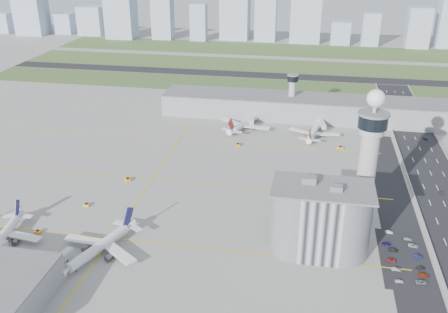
% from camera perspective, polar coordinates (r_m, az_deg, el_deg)
% --- Properties ---
extents(ground, '(1000.00, 1000.00, 0.00)m').
position_cam_1_polar(ground, '(247.16, -1.47, -6.46)').
color(ground, '#9F9D94').
extents(grass_strip_0, '(480.00, 50.00, 0.08)m').
position_cam_1_polar(grass_strip_0, '(455.37, 1.86, 8.17)').
color(grass_strip_0, '#3C5126').
rests_on(grass_strip_0, ground).
extents(grass_strip_1, '(480.00, 60.00, 0.08)m').
position_cam_1_polar(grass_strip_1, '(527.16, 3.11, 10.39)').
color(grass_strip_1, '#476730').
rests_on(grass_strip_1, ground).
extents(grass_strip_2, '(480.00, 70.00, 0.08)m').
position_cam_1_polar(grass_strip_2, '(604.59, 4.13, 12.16)').
color(grass_strip_2, '#476731').
rests_on(grass_strip_2, ground).
extents(runway, '(480.00, 22.00, 0.10)m').
position_cam_1_polar(runway, '(490.66, 2.52, 9.35)').
color(runway, black).
rests_on(runway, ground).
extents(barrier_left, '(0.60, 500.00, 1.20)m').
position_cam_1_polar(barrier_left, '(249.29, 22.14, -8.02)').
color(barrier_left, '#9E9E99').
rests_on(barrier_left, ground).
extents(landside_road, '(18.00, 260.00, 0.08)m').
position_cam_1_polar(landside_road, '(238.98, 19.93, -9.27)').
color(landside_road, black).
rests_on(landside_road, ground).
extents(parking_lot, '(20.00, 44.00, 0.10)m').
position_cam_1_polar(parking_lot, '(228.75, 19.85, -10.89)').
color(parking_lot, black).
rests_on(parking_lot, ground).
extents(taxiway_line_h_0, '(260.00, 0.60, 0.01)m').
position_cam_1_polar(taxiway_line_h_0, '(233.85, -12.78, -9.10)').
color(taxiway_line_h_0, yellow).
rests_on(taxiway_line_h_0, ground).
extents(taxiway_line_h_1, '(260.00, 0.60, 0.01)m').
position_cam_1_polar(taxiway_line_h_1, '(282.15, -8.21, -2.58)').
color(taxiway_line_h_1, yellow).
rests_on(taxiway_line_h_1, ground).
extents(taxiway_line_h_2, '(260.00, 0.60, 0.01)m').
position_cam_1_polar(taxiway_line_h_2, '(334.27, -5.05, 1.98)').
color(taxiway_line_h_2, yellow).
rests_on(taxiway_line_h_2, ground).
extents(taxiway_line_v, '(0.60, 260.00, 0.01)m').
position_cam_1_polar(taxiway_line_v, '(282.15, -8.21, -2.58)').
color(taxiway_line_v, yellow).
rests_on(taxiway_line_v, ground).
extents(control_tower, '(14.00, 14.00, 64.50)m').
position_cam_1_polar(control_tower, '(235.85, 16.24, 0.49)').
color(control_tower, '#ADAAA5').
rests_on(control_tower, ground).
extents(secondary_tower, '(8.60, 8.60, 31.90)m').
position_cam_1_polar(secondary_tower, '(373.82, 7.79, 7.34)').
color(secondary_tower, '#ADAAA5').
rests_on(secondary_tower, ground).
extents(admin_building, '(42.00, 24.00, 33.50)m').
position_cam_1_polar(admin_building, '(216.51, 10.96, -7.07)').
color(admin_building, '#B2B2B7').
rests_on(admin_building, ground).
extents(terminal_pier, '(210.00, 32.00, 15.80)m').
position_cam_1_polar(terminal_pier, '(374.95, 9.21, 5.55)').
color(terminal_pier, gray).
rests_on(terminal_pier, ground).
extents(airplane_near_b, '(40.73, 45.90, 11.51)m').
position_cam_1_polar(airplane_near_b, '(242.51, -24.11, -7.91)').
color(airplane_near_b, white).
rests_on(airplane_near_b, ground).
extents(airplane_near_c, '(51.71, 55.83, 12.73)m').
position_cam_1_polar(airplane_near_c, '(220.97, -14.20, -9.45)').
color(airplane_near_c, white).
rests_on(airplane_near_c, ground).
extents(airplane_far_a, '(52.24, 56.03, 12.62)m').
position_cam_1_polar(airplane_far_a, '(351.31, 2.49, 4.28)').
color(airplane_far_a, white).
rests_on(airplane_far_a, ground).
extents(airplane_far_b, '(41.08, 46.14, 11.48)m').
position_cam_1_polar(airplane_far_b, '(343.05, 10.33, 3.29)').
color(airplane_far_b, white).
rests_on(airplane_far_b, ground).
extents(jet_bridge_near_2, '(5.39, 14.31, 5.70)m').
position_cam_1_polar(jet_bridge_near_2, '(215.13, -19.30, -12.34)').
color(jet_bridge_near_2, silver).
rests_on(jet_bridge_near_2, ground).
extents(jet_bridge_far_0, '(5.39, 14.31, 5.70)m').
position_cam_1_polar(jet_bridge_far_0, '(363.96, 3.07, 4.41)').
color(jet_bridge_far_0, silver).
rests_on(jet_bridge_far_0, ground).
extents(jet_bridge_far_1, '(5.39, 14.31, 5.70)m').
position_cam_1_polar(jet_bridge_far_1, '(361.54, 10.97, 3.85)').
color(jet_bridge_far_1, silver).
rests_on(jet_bridge_far_1, ground).
extents(tug_0, '(3.72, 3.91, 1.88)m').
position_cam_1_polar(tug_0, '(238.60, -23.77, -9.77)').
color(tug_0, gold).
rests_on(tug_0, ground).
extents(tug_1, '(3.54, 2.91, 1.77)m').
position_cam_1_polar(tug_1, '(246.39, -20.53, -8.06)').
color(tug_1, orange).
rests_on(tug_1, ground).
extents(tug_2, '(2.96, 2.05, 1.71)m').
position_cam_1_polar(tug_2, '(261.80, -15.43, -5.32)').
color(tug_2, gold).
rests_on(tug_2, ground).
extents(tug_3, '(4.02, 4.23, 2.03)m').
position_cam_1_polar(tug_3, '(282.11, -10.95, -2.57)').
color(tug_3, '#FB9701').
rests_on(tug_3, ground).
extents(tug_4, '(3.31, 3.93, 1.94)m').
position_cam_1_polar(tug_4, '(322.19, 1.60, 1.38)').
color(tug_4, '#CC9B0E').
rests_on(tug_4, ground).
extents(tug_5, '(4.08, 3.63, 1.97)m').
position_cam_1_polar(tug_5, '(326.20, 13.14, 1.01)').
color(tug_5, orange).
rests_on(tug_5, ground).
extents(car_lot_0, '(3.50, 1.72, 1.15)m').
position_cam_1_polar(car_lot_0, '(214.25, 19.41, -13.28)').
color(car_lot_0, silver).
rests_on(car_lot_0, ground).
extents(car_lot_1, '(3.72, 1.30, 1.23)m').
position_cam_1_polar(car_lot_1, '(220.25, 19.05, -12.07)').
color(car_lot_1, gray).
rests_on(car_lot_1, ground).
extents(car_lot_2, '(4.12, 1.90, 1.14)m').
position_cam_1_polar(car_lot_2, '(225.03, 18.60, -11.16)').
color(car_lot_2, '#AB2429').
rests_on(car_lot_2, ground).
extents(car_lot_3, '(4.32, 2.11, 1.21)m').
position_cam_1_polar(car_lot_3, '(231.71, 18.76, -10.06)').
color(car_lot_3, '#252528').
rests_on(car_lot_3, ground).
extents(car_lot_4, '(3.76, 1.70, 1.25)m').
position_cam_1_polar(car_lot_4, '(234.87, 18.07, -9.44)').
color(car_lot_4, navy).
rests_on(car_lot_4, ground).
extents(car_lot_5, '(3.60, 1.71, 1.14)m').
position_cam_1_polar(car_lot_5, '(243.61, 18.35, -8.19)').
color(car_lot_5, white).
rests_on(car_lot_5, ground).
extents(car_lot_6, '(4.86, 2.50, 1.31)m').
position_cam_1_polar(car_lot_6, '(216.61, 21.69, -13.20)').
color(car_lot_6, slate).
rests_on(car_lot_6, ground).
extents(car_lot_7, '(4.24, 1.84, 1.22)m').
position_cam_1_polar(car_lot_7, '(220.89, 21.87, -12.45)').
color(car_lot_7, '#8F2909').
rests_on(car_lot_7, ground).
extents(car_lot_8, '(3.69, 1.96, 1.20)m').
position_cam_1_polar(car_lot_8, '(224.54, 21.58, -11.74)').
color(car_lot_8, '#2A2B2D').
rests_on(car_lot_8, ground).
extents(car_lot_9, '(3.84, 1.42, 1.25)m').
position_cam_1_polar(car_lot_9, '(231.08, 21.24, -10.57)').
color(car_lot_9, navy).
rests_on(car_lot_9, ground).
extents(car_lot_10, '(4.92, 2.89, 1.28)m').
position_cam_1_polar(car_lot_10, '(237.39, 20.81, -9.49)').
color(car_lot_10, '#AAABBE').
rests_on(car_lot_10, ground).
extents(car_lot_11, '(3.81, 1.63, 1.10)m').
position_cam_1_polar(car_lot_11, '(241.36, 20.29, -8.83)').
color(car_lot_11, '#A0A6A9').
rests_on(car_lot_11, ground).
extents(car_hw_1, '(1.32, 3.36, 1.09)m').
position_cam_1_polar(car_hw_1, '(288.04, 23.61, -3.82)').
color(car_hw_1, black).
rests_on(car_hw_1, ground).
extents(car_hw_2, '(2.33, 4.13, 1.09)m').
position_cam_1_polar(car_hw_2, '(358.21, 22.04, 1.87)').
color(car_hw_2, navy).
rests_on(car_hw_2, ground).
extents(car_hw_4, '(1.47, 3.44, 1.16)m').
position_cam_1_polar(car_hw_4, '(414.01, 18.77, 5.29)').
color(car_hw_4, gray).
rests_on(car_hw_4, ground).
extents(skyline_bldg_0, '(24.05, 19.24, 26.50)m').
position_cam_1_polar(skyline_bldg_0, '(766.34, -23.93, 13.80)').
color(skyline_bldg_0, '#9EADC1').
rests_on(skyline_bldg_0, ground).
extents(skyline_bldg_1, '(37.63, 30.10, 65.60)m').
position_cam_1_polar(skyline_bldg_1, '(735.50, -21.23, 15.42)').
color(skyline_bldg_1, '#9EADC1').
rests_on(skyline_bldg_1, ground).
extents(skyline_bldg_2, '(22.81, 18.25, 26.79)m').
position_cam_1_polar(skyline_bldg_2, '(729.65, -17.72, 14.28)').
color(skyline_bldg_2, '#9EADC1').
rests_on(skyline_bldg_2, ground).
extents(skyline_bldg_3, '(32.30, 25.84, 36.93)m').
position_cam_1_polar(skyline_bldg_3, '(712.96, -14.87, 14.81)').
color(skyline_bldg_3, '#9EADC1').
rests_on(skyline_bldg_3, ground).
extents(skyline_bldg_4, '(35.81, 28.65, 60.36)m').
position_cam_1_polar(skyline_bldg_4, '(677.69, -11.72, 15.65)').
color(skyline_bldg_4, '#9EADC1').
rests_on(skyline_bldg_4, ground).
extents(skyline_bldg_5, '(25.49, 20.39, 66.89)m').
position_cam_1_polar(skyline_bldg_5, '(663.42, -7.05, 16.06)').
color(skyline_bldg_5, '#9EADC1').
rests_on(skyline_bldg_5, ground).
extents(skyline_bldg_6, '(20.04, 16.03, 45.20)m').
position_cam_1_polar(skyline_bldg_6, '(651.03, -2.91, 15.08)').
color(skyline_bldg_6, '#9EADC1').
rests_on(skyline_bldg_6, ground).
extents(skyline_bldg_7, '(35.76, 28.61, 61.22)m').
position_cam_1_polar(skyline_bldg_7, '(659.92, 1.27, 15.94)').
color(skyline_bldg_7, '#9EADC1').
rests_on(skyline_bldg_7, ground).
extents(skyline_bldg_8, '(26.33, 21.06, 83.39)m').
position_cam_1_polar(skyline_bldg_8, '(648.02, 4.85, 16.69)').
color(skyline_bldg_8, '#9EADC1').
rests_on(skyline_bldg_8, ground).
extents(skyline_bldg_9, '(36.96, 29.57, 62.11)m').
position_cam_1_polar(skyline_bldg_9, '(647.25, 9.36, 15.51)').
color(skyline_bldg_9, '#9EADC1').
rests_on(skyline_bldg_9, ground).
extents(skyline_bldg_10, '(23.01, 18.41, 27.75)m').
position_cam_1_polar(skyline_bldg_10, '(641.99, 13.17, 13.58)').
color(skyline_bldg_10, '#9EADC1').
rests_on(skyline_bldg_10, ground).
extents(skyline_bldg_11, '(20.22, 16.18, 38.97)m').
position_cam_1_polar(skyline_bldg_11, '(643.21, 16.42, 13.77)').
color(skyline_bldg_11, '#9EADC1').
rests_on(skyline_bldg_11, ground).
extents(skyline_bldg_12, '(26.14, 20.92, 46.89)m').
position_cam_1_polar(skyline_bldg_12, '(648.14, 21.33, 13.55)').
color(skyline_bldg_12, '#9EADC1').
rests_on(skyline_bldg_12, ground).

